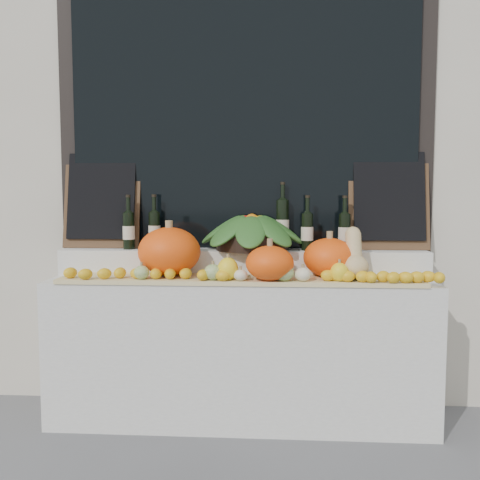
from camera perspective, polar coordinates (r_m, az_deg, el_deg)
name	(u,v)px	position (r m, az deg, el deg)	size (l,w,h in m)	color
storefront_facade	(247,74)	(4.02, 0.76, 17.24)	(7.00, 0.94, 4.50)	beige
display_sill	(241,349)	(3.35, 0.08, -11.54)	(2.30, 0.55, 0.88)	silver
rear_tier	(242,262)	(3.39, 0.25, -2.36)	(2.30, 0.25, 0.16)	silver
straw_bedding	(239,279)	(3.13, -0.06, -4.24)	(2.10, 0.32, 0.03)	tan
pumpkin_left	(169,251)	(3.21, -7.55, -1.22)	(0.37, 0.37, 0.29)	#FF540D
pumpkin_right	(329,257)	(3.17, 9.51, -1.85)	(0.31, 0.31, 0.23)	#FF540D
pumpkin_center	(270,263)	(3.01, 3.19, -2.47)	(0.27, 0.27, 0.20)	#FF540D
butternut_squash	(354,258)	(3.13, 12.08, -1.89)	(0.16, 0.21, 0.30)	tan
decorative_gourds	(254,272)	(3.01, 1.48, -3.39)	(1.21, 0.13, 0.15)	#397122
lemon_heap	(238,275)	(3.01, -0.20, -3.74)	(2.20, 0.16, 0.06)	gold
produce_bowl	(252,232)	(3.35, 1.28, 0.86)	(0.69, 0.69, 0.24)	black
wine_bottle_far_left	(129,230)	(3.46, -11.78, 1.03)	(0.08, 0.08, 0.35)	black
wine_bottle_near_left	(154,230)	(3.46, -9.11, 1.09)	(0.08, 0.08, 0.35)	black
wine_bottle_tall	(282,224)	(3.40, 4.55, 1.71)	(0.08, 0.08, 0.43)	black
wine_bottle_near_right	(307,231)	(3.35, 7.18, 0.94)	(0.08, 0.08, 0.34)	black
wine_bottle_far_right	(344,232)	(3.36, 11.07, 0.89)	(0.08, 0.08, 0.34)	black
chalkboard_left	(102,199)	(3.60, -14.52, 4.31)	(0.50, 0.14, 0.61)	#4C331E
chalkboard_right	(389,199)	(3.49, 15.60, 4.26)	(0.50, 0.14, 0.61)	#4C331E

